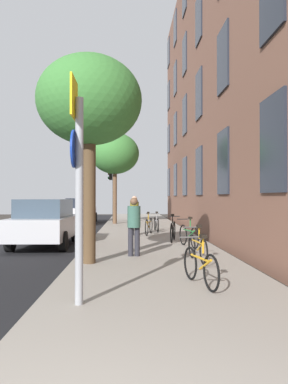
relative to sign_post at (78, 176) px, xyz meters
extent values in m
plane|color=#332D28|center=(-2.05, 11.01, -2.02)|extent=(41.80, 41.80, 0.00)
cube|color=black|center=(-4.15, 11.01, -2.01)|extent=(7.00, 38.00, 0.01)
cube|color=gray|center=(1.45, 11.01, -1.96)|extent=(4.20, 38.00, 0.12)
cube|color=brown|center=(4.05, 10.51, 5.10)|extent=(0.50, 27.00, 14.24)
cube|color=#1E232D|center=(3.77, 2.18, 0.80)|extent=(0.06, 1.36, 2.06)
cube|color=#1E232D|center=(3.77, 6.34, 0.80)|extent=(0.06, 1.36, 2.06)
cube|color=#1E232D|center=(3.77, 10.51, 0.80)|extent=(0.06, 1.36, 2.06)
cube|color=#1E232D|center=(3.77, 14.68, 0.80)|extent=(0.06, 1.36, 2.06)
cube|color=#1E232D|center=(3.77, 18.84, 0.80)|extent=(0.06, 1.36, 2.06)
cube|color=#1E232D|center=(3.77, 23.01, 0.80)|extent=(0.06, 1.36, 2.06)
cube|color=#1E232D|center=(3.77, 6.34, 4.11)|extent=(0.06, 1.36, 2.06)
cube|color=#1E232D|center=(3.77, 10.51, 4.11)|extent=(0.06, 1.36, 2.06)
cube|color=#1E232D|center=(3.77, 14.68, 4.11)|extent=(0.06, 1.36, 2.06)
cube|color=#1E232D|center=(3.77, 18.84, 4.11)|extent=(0.06, 1.36, 2.06)
cube|color=#1E232D|center=(3.77, 23.01, 4.11)|extent=(0.06, 1.36, 2.06)
cube|color=#1E232D|center=(3.77, 10.51, 7.42)|extent=(0.06, 1.36, 2.06)
cube|color=#1E232D|center=(3.77, 14.68, 7.42)|extent=(0.06, 1.36, 2.06)
cube|color=#1E232D|center=(3.77, 18.84, 7.42)|extent=(0.06, 1.36, 2.06)
cube|color=#1E232D|center=(3.77, 23.01, 7.42)|extent=(0.06, 1.36, 2.06)
cube|color=#1E232D|center=(3.77, 18.84, 10.73)|extent=(0.06, 1.36, 2.06)
cube|color=#1E232D|center=(3.77, 23.01, 10.73)|extent=(0.06, 1.36, 2.06)
cylinder|color=gray|center=(0.03, 0.00, -0.37)|extent=(0.12, 0.12, 3.06)
cube|color=yellow|center=(-0.05, 0.00, 1.15)|extent=(0.03, 0.60, 0.60)
cylinder|color=#14339E|center=(-0.05, 0.00, 0.40)|extent=(0.03, 0.56, 0.56)
cylinder|color=black|center=(-0.24, 18.46, -0.14)|extent=(0.12, 0.12, 3.52)
cube|color=black|center=(-0.42, 18.46, 1.17)|extent=(0.20, 0.24, 0.80)
sphere|color=red|center=(-0.53, 18.46, 1.43)|extent=(0.16, 0.16, 0.16)
sphere|color=#523707|center=(-0.53, 18.46, 1.17)|extent=(0.16, 0.16, 0.16)
sphere|color=#083E11|center=(-0.53, 18.46, 0.91)|extent=(0.16, 0.16, 0.16)
cylinder|color=#4C3823|center=(-0.19, 3.49, -0.32)|extent=(0.31, 0.31, 3.15)
ellipsoid|color=#387533|center=(-0.19, 3.49, 2.02)|extent=(2.53, 2.53, 2.15)
cylinder|color=brown|center=(-0.10, 16.97, -0.23)|extent=(0.25, 0.25, 3.33)
ellipsoid|color=#387533|center=(-0.10, 16.97, 2.30)|extent=(2.90, 2.90, 2.46)
torus|color=black|center=(1.93, 1.58, -1.58)|extent=(0.17, 0.63, 0.63)
torus|color=black|center=(2.13, 0.65, -1.58)|extent=(0.17, 0.63, 0.63)
cylinder|color=#C68C19|center=(2.03, 1.12, -1.41)|extent=(0.21, 0.81, 0.04)
cylinder|color=#C68C19|center=(2.08, 0.88, -1.49)|extent=(0.14, 0.49, 0.27)
cylinder|color=#C68C19|center=(2.06, 0.97, -1.16)|extent=(0.04, 0.04, 0.28)
cube|color=black|center=(2.06, 0.97, -1.00)|extent=(0.10, 0.24, 0.06)
cylinder|color=#4C4C4C|center=(1.93, 1.58, -1.08)|extent=(0.42, 0.12, 0.03)
torus|color=black|center=(2.39, 4.15, -1.59)|extent=(0.10, 0.62, 0.62)
torus|color=black|center=(2.49, 3.10, -1.59)|extent=(0.10, 0.62, 0.62)
cylinder|color=#C68C19|center=(2.44, 3.63, -1.42)|extent=(0.13, 0.90, 0.04)
cylinder|color=#C68C19|center=(2.47, 3.36, -1.50)|extent=(0.10, 0.54, 0.29)
cylinder|color=#C68C19|center=(2.46, 3.47, -1.18)|extent=(0.04, 0.04, 0.28)
cube|color=black|center=(2.46, 3.47, -1.02)|extent=(0.10, 0.24, 0.06)
cylinder|color=#4C4C4C|center=(2.39, 4.15, -1.10)|extent=(0.42, 0.07, 0.03)
torus|color=black|center=(2.54, 6.78, -1.56)|extent=(0.17, 0.67, 0.67)
torus|color=black|center=(2.75, 5.79, -1.56)|extent=(0.17, 0.67, 0.67)
cylinder|color=#267233|center=(2.65, 6.28, -1.37)|extent=(0.22, 0.85, 0.04)
cylinder|color=#267233|center=(2.70, 6.04, -1.46)|extent=(0.15, 0.52, 0.28)
cylinder|color=#267233|center=(2.68, 6.13, -1.12)|extent=(0.04, 0.04, 0.28)
cube|color=black|center=(2.68, 6.13, -0.96)|extent=(0.10, 0.24, 0.06)
cylinder|color=#4C4C4C|center=(2.54, 6.78, -1.04)|extent=(0.42, 0.11, 0.03)
torus|color=black|center=(2.43, 8.34, -1.55)|extent=(0.18, 0.68, 0.69)
torus|color=black|center=(2.22, 7.35, -1.55)|extent=(0.18, 0.68, 0.69)
cylinder|color=black|center=(2.33, 7.85, -1.36)|extent=(0.22, 0.85, 0.04)
cylinder|color=black|center=(2.28, 7.60, -1.45)|extent=(0.15, 0.52, 0.28)
cylinder|color=black|center=(2.30, 7.70, -1.11)|extent=(0.04, 0.04, 0.28)
cube|color=black|center=(2.30, 7.70, -0.95)|extent=(0.10, 0.24, 0.06)
cylinder|color=#4C4C4C|center=(2.43, 8.34, -1.03)|extent=(0.42, 0.12, 0.03)
torus|color=black|center=(1.72, 10.85, -1.56)|extent=(0.19, 0.67, 0.68)
torus|color=black|center=(1.48, 9.78, -1.56)|extent=(0.19, 0.67, 0.68)
cylinder|color=#C68C19|center=(1.60, 10.32, -1.37)|extent=(0.24, 0.92, 0.04)
cylinder|color=#C68C19|center=(1.54, 10.05, -1.46)|extent=(0.16, 0.56, 0.30)
cylinder|color=#C68C19|center=(1.56, 10.16, -1.12)|extent=(0.04, 0.04, 0.28)
cube|color=black|center=(1.56, 10.16, -0.96)|extent=(0.10, 0.24, 0.06)
cylinder|color=#4C4C4C|center=(1.72, 10.85, -1.04)|extent=(0.42, 0.12, 0.03)
torus|color=black|center=(2.00, 12.41, -1.58)|extent=(0.07, 0.63, 0.62)
torus|color=black|center=(2.05, 11.31, -1.58)|extent=(0.07, 0.63, 0.62)
cylinder|color=#99999E|center=(2.02, 11.86, -1.41)|extent=(0.09, 0.94, 0.04)
cylinder|color=#99999E|center=(2.04, 11.58, -1.49)|extent=(0.07, 0.56, 0.30)
cylinder|color=#99999E|center=(2.03, 11.69, -1.17)|extent=(0.04, 0.04, 0.28)
cube|color=black|center=(2.03, 11.69, -1.01)|extent=(0.10, 0.24, 0.06)
cylinder|color=#4C4C4C|center=(2.00, 12.41, -1.09)|extent=(0.42, 0.05, 0.03)
cylinder|color=#26262D|center=(0.81, 4.52, -1.51)|extent=(0.14, 0.14, 0.77)
cylinder|color=#26262D|center=(0.98, 4.52, -1.51)|extent=(0.14, 0.14, 0.77)
cylinder|color=#33594C|center=(0.89, 4.52, -0.84)|extent=(0.45, 0.45, 0.57)
sphere|color=brown|center=(0.89, 4.52, -0.43)|extent=(0.21, 0.21, 0.21)
cylinder|color=#26262D|center=(0.89, 10.06, -1.50)|extent=(0.15, 0.15, 0.79)
cylinder|color=#26262D|center=(1.07, 10.06, -1.50)|extent=(0.15, 0.15, 0.79)
cylinder|color=olive|center=(0.98, 10.06, -0.80)|extent=(0.51, 0.51, 0.60)
sphere|color=tan|center=(0.98, 10.06, -0.38)|extent=(0.22, 0.22, 0.22)
cube|color=#B7B7BC|center=(-2.10, 7.52, -1.34)|extent=(1.88, 4.19, 0.70)
cube|color=#384756|center=(-2.10, 7.32, -0.69)|extent=(1.55, 2.36, 0.60)
cylinder|color=black|center=(-2.91, 8.85, -1.69)|extent=(0.22, 0.64, 0.64)
cylinder|color=black|center=(-1.29, 8.85, -1.69)|extent=(0.22, 0.64, 0.64)
cylinder|color=black|center=(-2.91, 6.19, -1.69)|extent=(0.22, 0.64, 0.64)
cylinder|color=black|center=(-1.29, 6.19, -1.69)|extent=(0.22, 0.64, 0.64)
cube|color=silver|center=(-2.40, 18.98, -1.34)|extent=(1.96, 4.39, 0.70)
cube|color=#1E232D|center=(-2.40, 18.76, -0.69)|extent=(1.61, 2.47, 0.60)
cylinder|color=black|center=(-3.23, 20.36, -1.69)|extent=(0.22, 0.64, 0.64)
cylinder|color=black|center=(-1.57, 20.36, -1.69)|extent=(0.22, 0.64, 0.64)
cylinder|color=black|center=(-3.23, 17.59, -1.69)|extent=(0.22, 0.64, 0.64)
cylinder|color=black|center=(-1.57, 17.59, -1.69)|extent=(0.22, 0.64, 0.64)
camera|label=1|loc=(0.76, -5.60, -0.32)|focal=35.31mm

